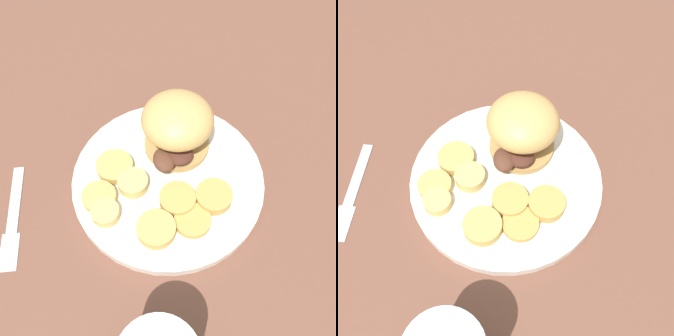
{
  "view_description": "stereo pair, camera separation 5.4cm",
  "coord_description": "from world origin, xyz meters",
  "views": [
    {
      "loc": [
        -0.14,
        0.25,
        0.5
      ],
      "look_at": [
        0.0,
        0.0,
        0.04
      ],
      "focal_mm": 42.0,
      "sensor_mm": 36.0,
      "label": 1
    },
    {
      "loc": [
        -0.19,
        0.22,
        0.5
      ],
      "look_at": [
        0.0,
        0.0,
        0.04
      ],
      "focal_mm": 42.0,
      "sensor_mm": 36.0,
      "label": 2
    }
  ],
  "objects": [
    {
      "name": "ground_plane",
      "position": [
        0.0,
        0.0,
        0.0
      ],
      "size": [
        4.0,
        4.0,
        0.0
      ],
      "primitive_type": "plane",
      "color": "brown"
    },
    {
      "name": "dinner_plate",
      "position": [
        0.0,
        0.0,
        0.01
      ],
      "size": [
        0.28,
        0.28,
        0.02
      ],
      "color": "white",
      "rests_on": "ground_plane"
    },
    {
      "name": "sandwich",
      "position": [
        0.02,
        -0.05,
        0.07
      ],
      "size": [
        0.11,
        0.12,
        0.09
      ],
      "color": "tan",
      "rests_on": "dinner_plate"
    },
    {
      "name": "potato_round_0",
      "position": [
        -0.07,
        0.0,
        0.03
      ],
      "size": [
        0.05,
        0.05,
        0.02
      ],
      "primitive_type": "cylinder",
      "color": "tan",
      "rests_on": "dinner_plate"
    },
    {
      "name": "potato_round_1",
      "position": [
        0.04,
        0.04,
        0.03
      ],
      "size": [
        0.04,
        0.04,
        0.02
      ],
      "primitive_type": "cylinder",
      "color": "#DBB766",
      "rests_on": "dinner_plate"
    },
    {
      "name": "potato_round_2",
      "position": [
        -0.03,
        0.08,
        0.03
      ],
      "size": [
        0.05,
        0.05,
        0.02
      ],
      "primitive_type": "cylinder",
      "color": "tan",
      "rests_on": "dinner_plate"
    },
    {
      "name": "potato_round_3",
      "position": [
        -0.03,
        0.03,
        0.03
      ],
      "size": [
        0.05,
        0.05,
        0.01
      ],
      "primitive_type": "cylinder",
      "color": "tan",
      "rests_on": "dinner_plate"
    },
    {
      "name": "potato_round_4",
      "position": [
        0.07,
        0.03,
        0.03
      ],
      "size": [
        0.05,
        0.05,
        0.01
      ],
      "primitive_type": "cylinder",
      "color": "tan",
      "rests_on": "dinner_plate"
    },
    {
      "name": "potato_round_5",
      "position": [
        -0.06,
        0.04,
        0.02
      ],
      "size": [
        0.05,
        0.05,
        0.01
      ],
      "primitive_type": "cylinder",
      "color": "tan",
      "rests_on": "dinner_plate"
    },
    {
      "name": "potato_round_6",
      "position": [
        0.04,
        0.09,
        0.03
      ],
      "size": [
        0.04,
        0.04,
        0.01
      ],
      "primitive_type": "cylinder",
      "color": "#DBB766",
      "rests_on": "dinner_plate"
    },
    {
      "name": "potato_round_7",
      "position": [
        0.07,
        0.08,
        0.02
      ],
      "size": [
        0.05,
        0.05,
        0.01
      ],
      "primitive_type": "cylinder",
      "color": "tan",
      "rests_on": "dinner_plate"
    },
    {
      "name": "fork",
      "position": [
        0.16,
        0.16,
        0.0
      ],
      "size": [
        0.11,
        0.14,
        0.0
      ],
      "color": "silver",
      "rests_on": "ground_plane"
    }
  ]
}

